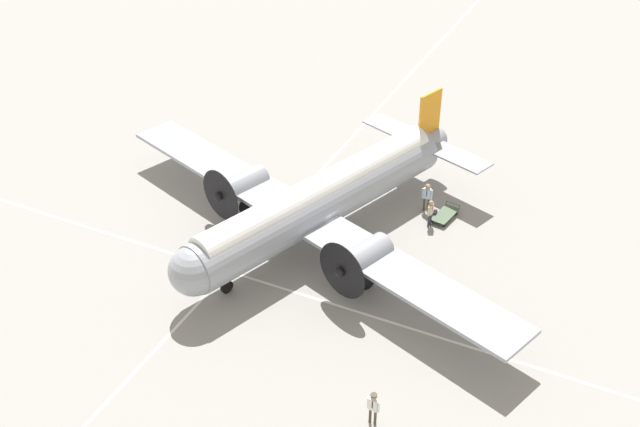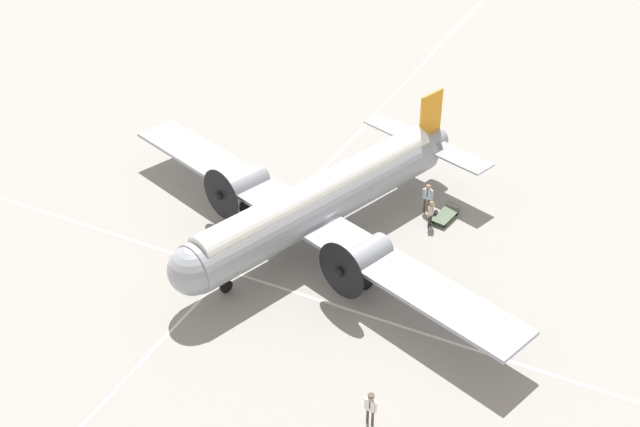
# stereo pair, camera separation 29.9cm
# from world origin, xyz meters

# --- Properties ---
(ground_plane) EXTENTS (300.00, 300.00, 0.00)m
(ground_plane) POSITION_xyz_m (0.00, 0.00, 0.00)
(ground_plane) COLOR gray
(apron_line_eastwest) EXTENTS (120.00, 0.16, 0.01)m
(apron_line_eastwest) POSITION_xyz_m (0.00, 3.09, 0.00)
(apron_line_eastwest) COLOR silver
(apron_line_eastwest) RESTS_ON ground_plane
(apron_line_northsouth) EXTENTS (0.16, 120.00, 0.01)m
(apron_line_northsouth) POSITION_xyz_m (-4.69, 0.00, 0.00)
(apron_line_northsouth) COLOR silver
(apron_line_northsouth) RESTS_ON ground_plane
(airliner_main) EXTENTS (19.68, 26.73, 5.84)m
(airliner_main) POSITION_xyz_m (-0.39, 0.14, 2.54)
(airliner_main) COLOR #9399A3
(airliner_main) RESTS_ON ground_plane
(crew_foreground) EXTENTS (0.31, 0.57, 1.70)m
(crew_foreground) POSITION_xyz_m (-10.83, -7.63, 1.07)
(crew_foreground) COLOR #473D2D
(crew_foreground) RESTS_ON ground_plane
(passenger_boarding) EXTENTS (0.29, 0.63, 1.83)m
(passenger_boarding) POSITION_xyz_m (5.14, -4.35, 1.12)
(passenger_boarding) COLOR #473D2D
(passenger_boarding) RESTS_ON ground_plane
(ramp_agent) EXTENTS (0.57, 0.27, 1.70)m
(ramp_agent) POSITION_xyz_m (3.80, -5.02, 1.04)
(ramp_agent) COLOR #2D2D33
(ramp_agent) RESTS_ON ground_plane
(suitcase_near_door) EXTENTS (0.35, 0.18, 0.52)m
(suitcase_near_door) POSITION_xyz_m (4.68, -5.03, 0.24)
(suitcase_near_door) COLOR #232328
(suitcase_near_door) RESTS_ON ground_plane
(baggage_cart) EXTENTS (2.08, 1.23, 0.56)m
(baggage_cart) POSITION_xyz_m (4.87, -5.59, 0.27)
(baggage_cart) COLOR #4C6047
(baggage_cart) RESTS_ON ground_plane
(traffic_cone) EXTENTS (0.36, 0.36, 0.48)m
(traffic_cone) POSITION_xyz_m (-3.83, 2.73, 0.22)
(traffic_cone) COLOR orange
(traffic_cone) RESTS_ON ground_plane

